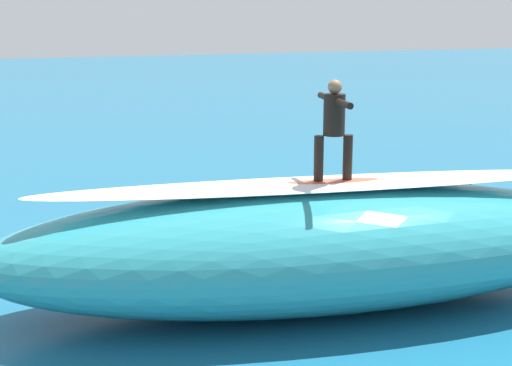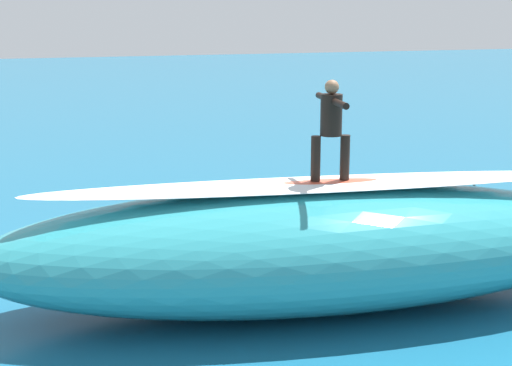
% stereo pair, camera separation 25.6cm
% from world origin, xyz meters
% --- Properties ---
extents(ground_plane, '(120.00, 120.00, 0.00)m').
position_xyz_m(ground_plane, '(0.00, 0.00, 0.00)').
color(ground_plane, '#196084').
extents(wave_crest, '(10.21, 4.32, 1.84)m').
position_xyz_m(wave_crest, '(0.18, 2.84, 0.92)').
color(wave_crest, teal).
rests_on(wave_crest, ground_plane).
extents(wave_foam_lip, '(8.48, 2.18, 0.08)m').
position_xyz_m(wave_foam_lip, '(0.18, 2.84, 1.88)').
color(wave_foam_lip, white).
rests_on(wave_foam_lip, wave_crest).
extents(surfboard_riding, '(2.05, 0.72, 0.09)m').
position_xyz_m(surfboard_riding, '(-0.07, 2.88, 1.88)').
color(surfboard_riding, '#E0563D').
rests_on(surfboard_riding, wave_crest).
extents(surfer_riding, '(0.58, 1.39, 1.47)m').
position_xyz_m(surfer_riding, '(-0.07, 2.88, 2.78)').
color(surfer_riding, black).
rests_on(surfer_riding, surfboard_riding).
extents(surfboard_paddling, '(1.89, 1.64, 0.08)m').
position_xyz_m(surfboard_paddling, '(0.49, -2.24, 0.04)').
color(surfboard_paddling, '#33B2D1').
rests_on(surfboard_paddling, ground_plane).
extents(surfer_paddling, '(1.49, 1.24, 0.31)m').
position_xyz_m(surfer_paddling, '(0.39, -2.32, 0.21)').
color(surfer_paddling, black).
rests_on(surfer_paddling, surfboard_paddling).
extents(buoy_marker, '(0.59, 0.59, 1.00)m').
position_xyz_m(buoy_marker, '(-5.08, -0.70, 0.30)').
color(buoy_marker, orange).
rests_on(buoy_marker, ground_plane).
extents(foam_patch_near, '(0.77, 0.79, 0.09)m').
position_xyz_m(foam_patch_near, '(1.92, 1.10, 0.05)').
color(foam_patch_near, white).
rests_on(foam_patch_near, ground_plane).
extents(foam_patch_mid, '(1.11, 1.11, 0.13)m').
position_xyz_m(foam_patch_mid, '(-1.11, -1.54, 0.06)').
color(foam_patch_mid, white).
rests_on(foam_patch_mid, ground_plane).
extents(foam_patch_far, '(0.99, 1.02, 0.18)m').
position_xyz_m(foam_patch_far, '(-1.90, -2.57, 0.09)').
color(foam_patch_far, white).
rests_on(foam_patch_far, ground_plane).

